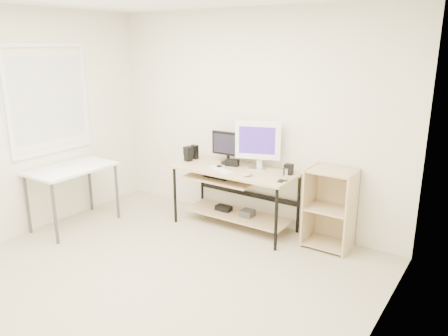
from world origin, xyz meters
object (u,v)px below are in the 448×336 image
shelf_unit (331,207)px  white_imac (258,142)px  black_monitor (228,146)px  desk (233,185)px  audio_controller (195,152)px  side_table (72,174)px

shelf_unit → white_imac: 1.13m
black_monitor → desk: bearing=-43.4°
desk → shelf_unit: 1.19m
audio_controller → desk: bearing=2.7°
desk → audio_controller: (-0.67, 0.11, 0.30)m
shelf_unit → audio_controller: audio_controller is taller
side_table → white_imac: size_ratio=1.74×
black_monitor → white_imac: 0.44m
side_table → audio_controller: bearing=49.9°
shelf_unit → white_imac: white_imac is taller
desk → audio_controller: 0.74m
desk → audio_controller: size_ratio=8.20×
desk → white_imac: 0.61m
side_table → shelf_unit: 3.09m
black_monitor → white_imac: size_ratio=0.76×
white_imac → audio_controller: white_imac is taller
desk → black_monitor: 0.50m
black_monitor → audio_controller: black_monitor is taller
side_table → shelf_unit: bearing=23.3°
shelf_unit → white_imac: size_ratio=1.57×
desk → shelf_unit: (1.18, 0.16, -0.09)m
desk → white_imac: bearing=31.9°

